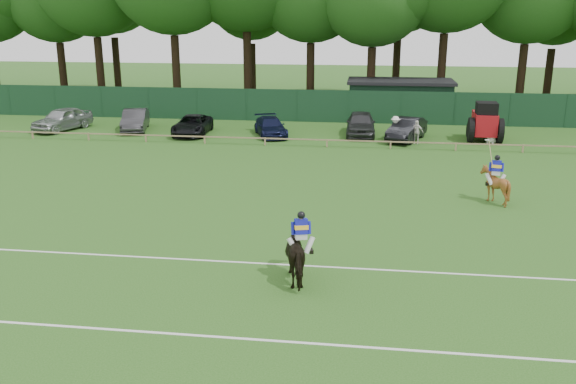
% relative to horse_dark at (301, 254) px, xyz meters
% --- Properties ---
extents(ground, '(160.00, 160.00, 0.00)m').
position_rel_horse_dark_xyz_m(ground, '(-1.61, 2.17, -0.90)').
color(ground, '#1E4C14').
rests_on(ground, ground).
extents(horse_dark, '(1.52, 2.32, 1.81)m').
position_rel_horse_dark_xyz_m(horse_dark, '(0.00, 0.00, 0.00)').
color(horse_dark, black).
rests_on(horse_dark, ground).
extents(horse_chestnut, '(1.52, 1.65, 1.62)m').
position_rel_horse_dark_xyz_m(horse_chestnut, '(7.70, 9.47, -0.09)').
color(horse_chestnut, brown).
rests_on(horse_chestnut, ground).
extents(sedan_silver, '(3.31, 5.14, 1.63)m').
position_rel_horse_dark_xyz_m(sedan_silver, '(-20.06, 23.37, -0.09)').
color(sedan_silver, '#A3A6A8').
rests_on(sedan_silver, ground).
extents(sedan_grey, '(2.73, 4.88, 1.52)m').
position_rel_horse_dark_xyz_m(sedan_grey, '(-14.77, 23.93, -0.14)').
color(sedan_grey, '#2D2D2F').
rests_on(sedan_grey, ground).
extents(suv_black, '(2.51, 4.94, 1.34)m').
position_rel_horse_dark_xyz_m(suv_black, '(-10.24, 23.01, -0.23)').
color(suv_black, black).
rests_on(suv_black, ground).
extents(sedan_navy, '(3.18, 4.75, 1.28)m').
position_rel_horse_dark_xyz_m(sedan_navy, '(-4.74, 23.24, -0.26)').
color(sedan_navy, '#101433').
rests_on(sedan_navy, ground).
extents(hatch_grey, '(2.02, 4.87, 1.65)m').
position_rel_horse_dark_xyz_m(hatch_grey, '(1.43, 24.28, -0.08)').
color(hatch_grey, '#313134').
rests_on(hatch_grey, ground).
extents(estate_black, '(3.05, 4.79, 1.49)m').
position_rel_horse_dark_xyz_m(estate_black, '(4.51, 22.99, -0.16)').
color(estate_black, black).
rests_on(estate_black, ground).
extents(spectator_left, '(1.10, 0.66, 1.66)m').
position_rel_horse_dark_xyz_m(spectator_left, '(3.74, 22.63, -0.07)').
color(spectator_left, white).
rests_on(spectator_left, ground).
extents(spectator_mid, '(0.97, 0.57, 1.54)m').
position_rel_horse_dark_xyz_m(spectator_mid, '(5.07, 21.95, -0.13)').
color(spectator_mid, silver).
rests_on(spectator_mid, ground).
extents(spectator_right, '(1.01, 0.86, 1.76)m').
position_rel_horse_dark_xyz_m(spectator_right, '(9.95, 22.66, -0.02)').
color(spectator_right, beige).
rests_on(spectator_right, ground).
extents(rider_dark, '(0.93, 0.50, 1.41)m').
position_rel_horse_dark_xyz_m(rider_dark, '(0.00, -0.01, 0.79)').
color(rider_dark, silver).
rests_on(rider_dark, ground).
extents(rider_chestnut, '(0.93, 0.65, 2.05)m').
position_rel_horse_dark_xyz_m(rider_chestnut, '(7.70, 9.46, 0.65)').
color(rider_chestnut, silver).
rests_on(rider_chestnut, ground).
extents(pitch_lines, '(60.00, 5.10, 0.01)m').
position_rel_horse_dark_xyz_m(pitch_lines, '(-1.61, -1.33, -0.90)').
color(pitch_lines, silver).
rests_on(pitch_lines, ground).
extents(pitch_rail, '(62.10, 0.10, 0.50)m').
position_rel_horse_dark_xyz_m(pitch_rail, '(-1.61, 20.17, -0.46)').
color(pitch_rail, '#997F5B').
rests_on(pitch_rail, ground).
extents(perimeter_fence, '(92.08, 0.08, 2.50)m').
position_rel_horse_dark_xyz_m(perimeter_fence, '(-1.61, 29.17, 0.35)').
color(perimeter_fence, '#14351E').
rests_on(perimeter_fence, ground).
extents(utility_shed, '(8.40, 4.40, 3.04)m').
position_rel_horse_dark_xyz_m(utility_shed, '(4.39, 32.17, 0.63)').
color(utility_shed, '#14331E').
rests_on(utility_shed, ground).
extents(tree_row, '(96.00, 12.00, 21.00)m').
position_rel_horse_dark_xyz_m(tree_row, '(0.39, 37.17, -0.90)').
color(tree_row, '#26561C').
rests_on(tree_row, ground).
extents(tractor, '(2.25, 3.19, 2.61)m').
position_rel_horse_dark_xyz_m(tractor, '(9.61, 23.50, 0.33)').
color(tractor, '#A50F17').
rests_on(tractor, ground).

